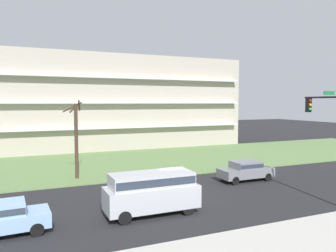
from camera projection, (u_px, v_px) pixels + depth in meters
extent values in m
plane|color=#232326|center=(174.00, 200.00, 21.04)|extent=(160.00, 160.00, 0.00)
cube|color=#BCB7AD|center=(252.00, 250.00, 13.70)|extent=(80.00, 4.00, 0.15)
cube|color=#66844C|center=(118.00, 163.00, 33.87)|extent=(80.00, 16.00, 0.08)
cube|color=#B2A899|center=(92.00, 103.00, 46.69)|extent=(40.88, 12.93, 12.49)
cube|color=silver|center=(102.00, 128.00, 40.58)|extent=(39.25, 0.90, 0.24)
cube|color=silver|center=(102.00, 103.00, 40.36)|extent=(39.25, 0.90, 0.24)
cube|color=silver|center=(102.00, 77.00, 40.13)|extent=(39.25, 0.90, 0.24)
cylinder|color=#423023|center=(76.00, 142.00, 26.59)|extent=(0.29, 0.29, 6.16)
cylinder|color=#423023|center=(72.00, 107.00, 27.03)|extent=(1.61, 0.44, 0.87)
cylinder|color=#423023|center=(79.00, 105.00, 26.43)|extent=(0.27, 0.68, 0.88)
cylinder|color=#423023|center=(74.00, 108.00, 26.72)|extent=(0.87, 0.26, 0.86)
cube|color=#8CB2E0|center=(0.00, 222.00, 15.31)|extent=(4.49, 2.05, 0.70)
cylinder|color=black|center=(34.00, 219.00, 16.72)|extent=(0.65, 0.26, 0.64)
cylinder|color=black|center=(37.00, 229.00, 15.31)|extent=(0.65, 0.26, 0.64)
cube|color=slate|center=(246.00, 172.00, 26.20)|extent=(4.41, 1.82, 0.70)
cube|color=slate|center=(246.00, 165.00, 26.16)|extent=(2.21, 1.66, 0.55)
cube|color=#2D3847|center=(246.00, 165.00, 26.16)|extent=(2.16, 1.70, 0.30)
cylinder|color=black|center=(235.00, 181.00, 24.90)|extent=(0.64, 0.22, 0.64)
cylinder|color=black|center=(224.00, 176.00, 26.35)|extent=(0.64, 0.22, 0.64)
cylinder|color=black|center=(268.00, 177.00, 26.10)|extent=(0.64, 0.22, 0.64)
cylinder|color=black|center=(255.00, 173.00, 27.55)|extent=(0.64, 0.22, 0.64)
cube|color=#B7BABF|center=(152.00, 197.00, 18.26)|extent=(5.21, 2.02, 1.25)
cube|color=#B7BABF|center=(152.00, 179.00, 18.18)|extent=(4.61, 1.86, 0.75)
cube|color=#2D3847|center=(152.00, 179.00, 18.18)|extent=(4.52, 1.90, 0.41)
cylinder|color=black|center=(175.00, 200.00, 19.84)|extent=(0.72, 0.22, 0.72)
cylinder|color=black|center=(188.00, 209.00, 18.21)|extent=(0.72, 0.22, 0.72)
cylinder|color=black|center=(116.00, 208.00, 18.39)|extent=(0.72, 0.22, 0.72)
cylinder|color=black|center=(125.00, 218.00, 16.76)|extent=(0.72, 0.22, 0.72)
cylinder|color=black|center=(332.00, 97.00, 19.73)|extent=(0.12, 4.15, 0.12)
cube|color=black|center=(308.00, 105.00, 21.39)|extent=(0.28, 0.28, 0.90)
sphere|color=red|center=(310.00, 101.00, 21.23)|extent=(0.20, 0.20, 0.20)
sphere|color=#F2A519|center=(310.00, 105.00, 21.25)|extent=(0.20, 0.20, 0.20)
sphere|color=green|center=(310.00, 109.00, 21.27)|extent=(0.20, 0.20, 0.20)
cube|color=#197238|center=(329.00, 93.00, 19.90)|extent=(0.90, 0.04, 0.24)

